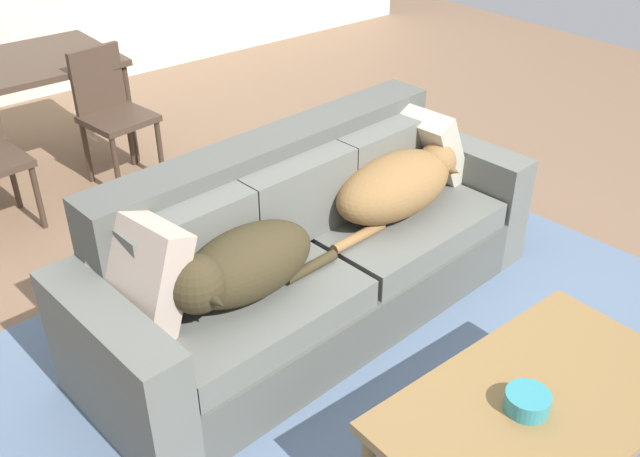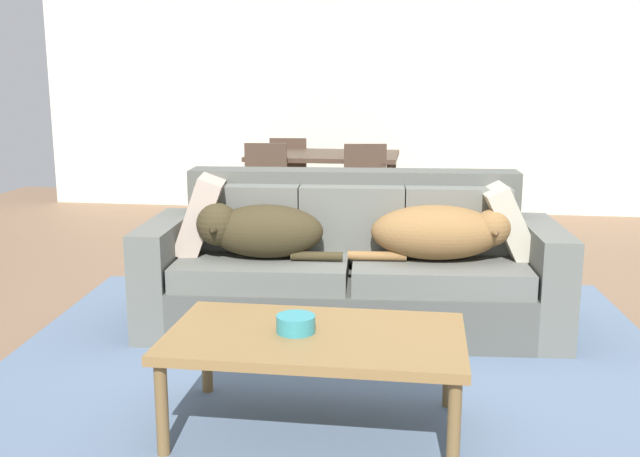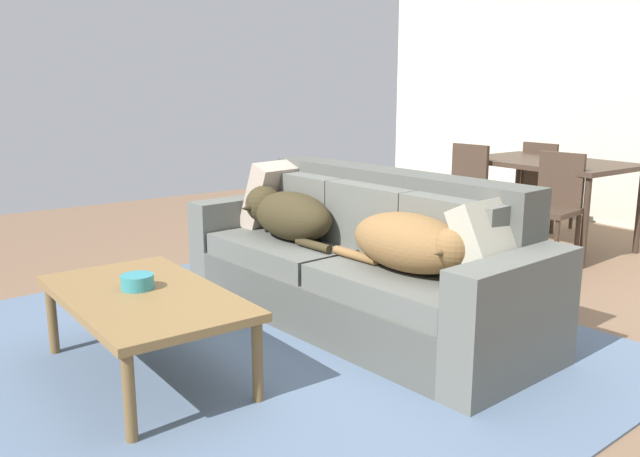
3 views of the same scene
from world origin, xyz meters
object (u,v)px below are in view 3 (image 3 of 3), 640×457
Objects in this scene: coffee_table at (144,301)px; dining_table at (550,169)px; throw_pillow_by_right_arm at (494,244)px; dining_chair_near_right at (552,203)px; dog_on_left_cushion at (286,214)px; dining_chair_near_left at (461,191)px; dining_chair_far_left at (545,181)px; couch at (362,265)px; throw_pillow_by_left_arm at (277,195)px; dog_on_right_cushion at (412,243)px; bowl_on_coffee_table at (137,282)px.

dining_table is (-0.49, 3.84, 0.29)m from coffee_table.
throw_pillow_by_right_arm is 2.09m from dining_chair_near_right.
dining_chair_near_left is (-0.42, 2.07, -0.11)m from dog_on_left_cushion.
dining_table is 1.58× the size of dining_chair_far_left.
dining_chair_far_left reaches higher than coffee_table.
couch is 2.75× the size of dining_chair_near_right.
dog_on_right_cushion is at bearing -2.61° from throw_pillow_by_left_arm.
throw_pillow_by_right_arm reaches higher than bowl_on_coffee_table.
dog_on_left_cushion is at bearing -83.61° from dining_chair_near_left.
throw_pillow_by_left_arm reaches higher than bowl_on_coffee_table.
dog_on_right_cushion is 1.37m from coffee_table.
couch is at bearing -172.93° from throw_pillow_by_right_arm.
dining_table is (0.38, 2.53, 0.03)m from throw_pillow_by_left_arm.
dog_on_right_cushion is at bearing -58.82° from dining_chair_near_left.
throw_pillow_by_left_arm is at bearing 177.13° from couch.
dog_on_right_cushion is at bearing 64.51° from bowl_on_coffee_table.
dining_chair_far_left is (-0.84, 4.39, 0.01)m from bowl_on_coffee_table.
bowl_on_coffee_table is 3.30m from dining_chair_near_right.
dog_on_left_cushion is 0.94× the size of dining_chair_near_left.
dining_chair_near_right reaches higher than dog_on_left_cushion.
bowl_on_coffee_table is 4.47m from dining_chair_far_left.
dog_on_left_cushion is 1.92× the size of throw_pillow_by_right_arm.
dining_chair_far_left is (-0.00, 1.18, -0.02)m from dining_chair_near_left.
coffee_table is at bearing -97.23° from dining_chair_near_right.
throw_pillow_by_right_arm is 2.53m from dining_chair_near_left.
couch is 2.01× the size of coffee_table.
coffee_table is (-0.52, -1.25, -0.21)m from dog_on_right_cushion.
couch is 2.74× the size of dining_chair_near_left.
dining_chair_near_right reaches higher than bowl_on_coffee_table.
throw_pillow_by_left_arm reaches higher than dog_on_right_cushion.
dog_on_left_cushion is at bearing 93.75° from dining_chair_far_left.
dog_on_left_cushion is 3.28m from dining_chair_far_left.
throw_pillow_by_left_arm is 1.07× the size of throw_pillow_by_right_arm.
throw_pillow_by_left_arm reaches higher than throw_pillow_by_right_arm.
throw_pillow_by_right_arm is at bearing -60.04° from dining_table.
dining_table is at bearing 119.96° from throw_pillow_by_right_arm.
dining_chair_far_left is (-1.81, 2.95, -0.16)m from throw_pillow_by_right_arm.
bowl_on_coffee_table is 0.18× the size of dining_chair_near_left.
dining_chair_near_right is at bearing 74.47° from dog_on_left_cushion.
dining_chair_near_right reaches higher than coffee_table.
bowl_on_coffee_table is 3.32m from dining_chair_near_left.
couch is 1.81× the size of dining_table.
bowl_on_coffee_table is 0.18× the size of dining_chair_near_right.
throw_pillow_by_right_arm is (1.76, 0.13, -0.01)m from throw_pillow_by_left_arm.
dog_on_right_cushion is 0.74× the size of coffee_table.
dog_on_left_cushion is at bearing -90.11° from dining_table.
throw_pillow_by_right_arm reaches higher than dog_on_left_cushion.
dining_table is at bearing 96.13° from bowl_on_coffee_table.
dining_chair_far_left reaches higher than dog_on_right_cushion.
dog_on_right_cushion is (1.02, 0.11, -0.00)m from dog_on_left_cushion.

